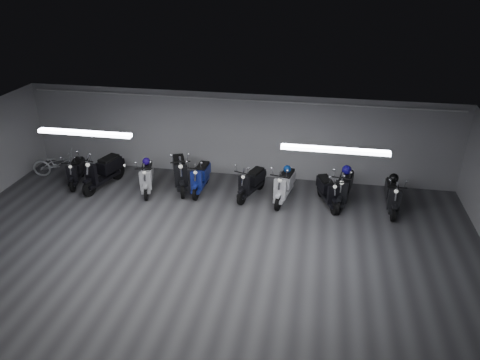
% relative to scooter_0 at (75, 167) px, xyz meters
% --- Properties ---
extents(floor, '(14.00, 10.00, 0.01)m').
position_rel_scooter_0_xyz_m(floor, '(4.92, -3.39, -0.60)').
color(floor, '#3D3C3F').
rests_on(floor, ground).
extents(ceiling, '(14.00, 10.00, 0.01)m').
position_rel_scooter_0_xyz_m(ceiling, '(4.92, -3.39, 2.21)').
color(ceiling, gray).
rests_on(ceiling, ground).
extents(back_wall, '(14.00, 0.01, 2.80)m').
position_rel_scooter_0_xyz_m(back_wall, '(4.92, 1.62, 0.81)').
color(back_wall, '#A7A7AA').
rests_on(back_wall, ground).
extents(fluor_strip_left, '(2.40, 0.18, 0.08)m').
position_rel_scooter_0_xyz_m(fluor_strip_left, '(1.92, -2.39, 2.15)').
color(fluor_strip_left, white).
rests_on(fluor_strip_left, ceiling).
extents(fluor_strip_right, '(2.40, 0.18, 0.08)m').
position_rel_scooter_0_xyz_m(fluor_strip_right, '(7.92, -2.39, 2.15)').
color(fluor_strip_right, white).
rests_on(fluor_strip_right, ceiling).
extents(conduit, '(13.60, 0.05, 0.05)m').
position_rel_scooter_0_xyz_m(conduit, '(4.92, 1.53, 2.03)').
color(conduit, white).
rests_on(conduit, back_wall).
extents(scooter_0, '(0.90, 1.67, 1.18)m').
position_rel_scooter_0_xyz_m(scooter_0, '(0.00, 0.00, 0.00)').
color(scooter_0, black).
rests_on(scooter_0, floor).
extents(scooter_1, '(1.17, 2.09, 1.47)m').
position_rel_scooter_0_xyz_m(scooter_1, '(0.97, -0.07, 0.14)').
color(scooter_1, black).
rests_on(scooter_1, floor).
extents(scooter_2, '(1.02, 1.80, 1.27)m').
position_rel_scooter_0_xyz_m(scooter_2, '(2.42, -0.08, 0.04)').
color(scooter_2, '#B9B9BD').
rests_on(scooter_2, floor).
extents(scooter_3, '(1.34, 2.08, 1.47)m').
position_rel_scooter_0_xyz_m(scooter_3, '(3.37, 0.30, 0.14)').
color(scooter_3, black).
rests_on(scooter_3, floor).
extents(scooter_4, '(0.61, 1.73, 1.28)m').
position_rel_scooter_0_xyz_m(scooter_4, '(4.06, 0.21, 0.05)').
color(scooter_4, navy).
rests_on(scooter_4, floor).
extents(scooter_5, '(1.13, 1.79, 1.26)m').
position_rel_scooter_0_xyz_m(scooter_5, '(5.66, 0.15, 0.04)').
color(scooter_5, black).
rests_on(scooter_5, floor).
extents(scooter_6, '(0.93, 1.88, 1.34)m').
position_rel_scooter_0_xyz_m(scooter_6, '(6.67, 0.06, 0.08)').
color(scooter_6, silver).
rests_on(scooter_6, floor).
extents(scooter_7, '(1.09, 1.74, 1.23)m').
position_rel_scooter_0_xyz_m(scooter_7, '(7.95, 0.03, 0.02)').
color(scooter_7, black).
rests_on(scooter_7, floor).
extents(scooter_8, '(0.97, 1.95, 1.39)m').
position_rel_scooter_0_xyz_m(scooter_8, '(8.39, 0.18, 0.10)').
color(scooter_8, black).
rests_on(scooter_8, floor).
extents(scooter_9, '(0.61, 1.73, 1.28)m').
position_rel_scooter_0_xyz_m(scooter_9, '(9.76, 0.04, 0.05)').
color(scooter_9, black).
rests_on(scooter_9, floor).
extents(bicycle, '(1.75, 1.02, 1.07)m').
position_rel_scooter_0_xyz_m(bicycle, '(-0.90, 0.48, -0.06)').
color(bicycle, silver).
rests_on(bicycle, floor).
extents(helmet_0, '(0.28, 0.28, 0.28)m').
position_rel_scooter_0_xyz_m(helmet_0, '(8.44, 0.44, 0.41)').
color(helmet_0, '#150B80').
rests_on(helmet_0, scooter_8).
extents(helmet_1, '(0.23, 0.23, 0.23)m').
position_rel_scooter_0_xyz_m(helmet_1, '(6.71, 0.31, 0.35)').
color(helmet_1, navy).
rests_on(helmet_1, scooter_6).
extents(helmet_2, '(0.24, 0.24, 0.24)m').
position_rel_scooter_0_xyz_m(helmet_2, '(2.36, 0.15, 0.32)').
color(helmet_2, '#210B7B').
rests_on(helmet_2, scooter_2).
extents(helmet_3, '(0.27, 0.27, 0.27)m').
position_rel_scooter_0_xyz_m(helmet_3, '(9.76, 0.27, 0.34)').
color(helmet_3, black).
rests_on(helmet_3, scooter_9).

